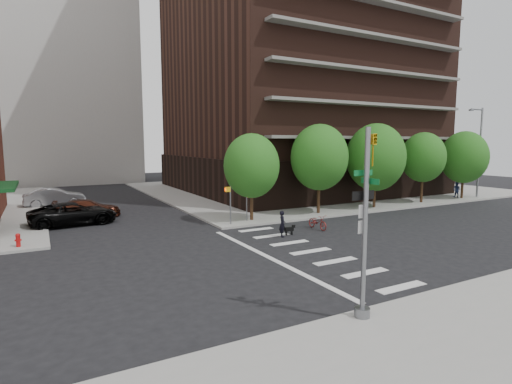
{
  "coord_description": "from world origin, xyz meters",
  "views": [
    {
      "loc": [
        -9.29,
        -16.56,
        5.67
      ],
      "look_at": [
        3.0,
        6.0,
        2.5
      ],
      "focal_mm": 28.0,
      "sensor_mm": 36.0,
      "label": 1
    }
  ],
  "objects_px": {
    "parked_car_silver": "(55,197)",
    "dog_walker": "(282,224)",
    "pedestrian_far": "(457,190)",
    "parked_car_black": "(74,214)",
    "parked_car_maroon": "(88,209)",
    "scooter": "(318,222)",
    "traffic_signal": "(365,239)",
    "fire_hydrant": "(18,239)"
  },
  "relations": [
    {
      "from": "parked_car_silver",
      "to": "dog_walker",
      "type": "bearing_deg",
      "value": -149.98
    },
    {
      "from": "parked_car_silver",
      "to": "pedestrian_far",
      "type": "xyz_separation_m",
      "value": [
        36.13,
        -14.21,
        0.09
      ]
    },
    {
      "from": "parked_car_black",
      "to": "dog_walker",
      "type": "relative_size",
      "value": 3.58
    },
    {
      "from": "parked_car_maroon",
      "to": "scooter",
      "type": "relative_size",
      "value": 2.58
    },
    {
      "from": "parked_car_silver",
      "to": "dog_walker",
      "type": "distance_m",
      "value": 22.94
    },
    {
      "from": "parked_car_maroon",
      "to": "parked_car_silver",
      "type": "xyz_separation_m",
      "value": [
        -1.98,
        7.29,
        0.14
      ]
    },
    {
      "from": "parked_car_silver",
      "to": "pedestrian_far",
      "type": "relative_size",
      "value": 3.27
    },
    {
      "from": "parked_car_maroon",
      "to": "pedestrian_far",
      "type": "xyz_separation_m",
      "value": [
        34.16,
        -6.93,
        0.23
      ]
    },
    {
      "from": "traffic_signal",
      "to": "parked_car_maroon",
      "type": "height_order",
      "value": "traffic_signal"
    },
    {
      "from": "traffic_signal",
      "to": "fire_hydrant",
      "type": "bearing_deg",
      "value": 123.26
    },
    {
      "from": "traffic_signal",
      "to": "fire_hydrant",
      "type": "distance_m",
      "value": 18.42
    },
    {
      "from": "traffic_signal",
      "to": "parked_car_black",
      "type": "xyz_separation_m",
      "value": [
        -6.9,
        20.9,
        -1.91
      ]
    },
    {
      "from": "fire_hydrant",
      "to": "dog_walker",
      "type": "height_order",
      "value": "dog_walker"
    },
    {
      "from": "parked_car_maroon",
      "to": "parked_car_silver",
      "type": "height_order",
      "value": "parked_car_silver"
    },
    {
      "from": "traffic_signal",
      "to": "fire_hydrant",
      "type": "relative_size",
      "value": 8.2
    },
    {
      "from": "parked_car_maroon",
      "to": "dog_walker",
      "type": "height_order",
      "value": "dog_walker"
    },
    {
      "from": "fire_hydrant",
      "to": "parked_car_maroon",
      "type": "xyz_separation_m",
      "value": [
        4.28,
        8.16,
        0.14
      ]
    },
    {
      "from": "traffic_signal",
      "to": "scooter",
      "type": "height_order",
      "value": "traffic_signal"
    },
    {
      "from": "scooter",
      "to": "fire_hydrant",
      "type": "bearing_deg",
      "value": 167.91
    },
    {
      "from": "fire_hydrant",
      "to": "pedestrian_far",
      "type": "height_order",
      "value": "pedestrian_far"
    },
    {
      "from": "parked_car_black",
      "to": "dog_walker",
      "type": "xyz_separation_m",
      "value": [
        10.82,
        -9.93,
        0.0
      ]
    },
    {
      "from": "dog_walker",
      "to": "pedestrian_far",
      "type": "xyz_separation_m",
      "value": [
        24.49,
        5.55,
        0.13
      ]
    },
    {
      "from": "parked_car_black",
      "to": "parked_car_silver",
      "type": "distance_m",
      "value": 9.87
    },
    {
      "from": "scooter",
      "to": "pedestrian_far",
      "type": "height_order",
      "value": "pedestrian_far"
    },
    {
      "from": "parked_car_silver",
      "to": "scooter",
      "type": "height_order",
      "value": "parked_car_silver"
    },
    {
      "from": "fire_hydrant",
      "to": "parked_car_black",
      "type": "height_order",
      "value": "parked_car_black"
    },
    {
      "from": "parked_car_black",
      "to": "scooter",
      "type": "relative_size",
      "value": 3.08
    },
    {
      "from": "fire_hydrant",
      "to": "parked_car_black",
      "type": "distance_m",
      "value": 6.43
    },
    {
      "from": "fire_hydrant",
      "to": "dog_walker",
      "type": "relative_size",
      "value": 0.46
    },
    {
      "from": "traffic_signal",
      "to": "fire_hydrant",
      "type": "height_order",
      "value": "traffic_signal"
    },
    {
      "from": "parked_car_black",
      "to": "pedestrian_far",
      "type": "distance_m",
      "value": 35.58
    },
    {
      "from": "fire_hydrant",
      "to": "pedestrian_far",
      "type": "bearing_deg",
      "value": 1.83
    },
    {
      "from": "traffic_signal",
      "to": "parked_car_black",
      "type": "relative_size",
      "value": 1.05
    },
    {
      "from": "parked_car_maroon",
      "to": "parked_car_silver",
      "type": "relative_size",
      "value": 0.94
    },
    {
      "from": "fire_hydrant",
      "to": "scooter",
      "type": "distance_m",
      "value": 17.53
    },
    {
      "from": "fire_hydrant",
      "to": "parked_car_silver",
      "type": "bearing_deg",
      "value": 81.53
    },
    {
      "from": "parked_car_silver",
      "to": "parked_car_black",
      "type": "bearing_deg",
      "value": -175.68
    },
    {
      "from": "traffic_signal",
      "to": "fire_hydrant",
      "type": "xyz_separation_m",
      "value": [
        -10.03,
        15.29,
        -2.15
      ]
    },
    {
      "from": "traffic_signal",
      "to": "parked_car_black",
      "type": "height_order",
      "value": "traffic_signal"
    },
    {
      "from": "fire_hydrant",
      "to": "dog_walker",
      "type": "xyz_separation_m",
      "value": [
        13.95,
        -4.32,
        0.24
      ]
    },
    {
      "from": "fire_hydrant",
      "to": "scooter",
      "type": "bearing_deg",
      "value": -11.76
    },
    {
      "from": "traffic_signal",
      "to": "scooter",
      "type": "relative_size",
      "value": 3.24
    }
  ]
}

